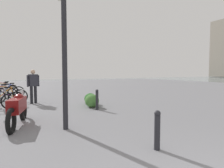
{
  "coord_description": "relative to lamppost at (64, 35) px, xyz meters",
  "views": [
    {
      "loc": [
        -0.65,
        2.08,
        1.58
      ],
      "look_at": [
        9.95,
        -3.55,
        0.81
      ],
      "focal_mm": 29.35,
      "sensor_mm": 36.0,
      "label": 1
    }
  ],
  "objects": [
    {
      "name": "bollard_near",
      "position": [
        -2.23,
        -1.31,
        -2.17
      ],
      "size": [
        0.13,
        0.13,
        0.81
      ],
      "color": "#232328",
      "rests_on": "ground"
    },
    {
      "name": "bicycle_yellow",
      "position": [
        8.85,
        1.93,
        -2.23
      ],
      "size": [
        0.25,
        1.77,
        0.95
      ],
      "color": "black",
      "rests_on": "ground"
    },
    {
      "name": "bicycle_orange",
      "position": [
        5.76,
        1.49,
        -2.23
      ],
      "size": [
        0.47,
        1.73,
        0.95
      ],
      "color": "black",
      "rests_on": "ground"
    },
    {
      "name": "bicycle_blue",
      "position": [
        7.93,
        1.56,
        -2.23
      ],
      "size": [
        0.24,
        1.77,
        0.95
      ],
      "color": "black",
      "rests_on": "ground"
    },
    {
      "name": "bollard_mid",
      "position": [
        2.03,
        -1.83,
        -2.14
      ],
      "size": [
        0.13,
        0.13,
        0.86
      ],
      "color": "#232328",
      "rests_on": "ground"
    },
    {
      "name": "pedestrian",
      "position": [
        4.99,
        0.4,
        -1.6
      ],
      "size": [
        0.34,
        0.6,
        1.71
      ],
      "color": "black",
      "rests_on": "ground"
    },
    {
      "name": "shrub_round",
      "position": [
        2.63,
        -1.84,
        -2.3
      ],
      "size": [
        0.69,
        0.62,
        0.59
      ],
      "color": "#477F38",
      "rests_on": "ground"
    },
    {
      "name": "shrub_low",
      "position": [
        3.36,
        -2.04,
        -2.32
      ],
      "size": [
        0.65,
        0.59,
        0.55
      ],
      "color": "#2D6628",
      "rests_on": "ground"
    },
    {
      "name": "motorcycle",
      "position": [
        1.06,
        1.16,
        -2.09
      ],
      "size": [
        2.14,
        0.66,
        1.06
      ],
      "color": "black",
      "rests_on": "ground"
    },
    {
      "name": "bicycle_purple",
      "position": [
        6.71,
        1.93,
        -2.23
      ],
      "size": [
        0.45,
        1.74,
        0.95
      ],
      "color": "black",
      "rests_on": "ground"
    },
    {
      "name": "lamppost",
      "position": [
        0.0,
        0.0,
        0.0
      ],
      "size": [
        0.98,
        0.28,
        3.87
      ],
      "color": "#232328",
      "rests_on": "ground"
    },
    {
      "name": "bicycle_white",
      "position": [
        7.32,
        1.81,
        -2.23
      ],
      "size": [
        0.38,
        1.75,
        0.95
      ],
      "color": "black",
      "rests_on": "ground"
    },
    {
      "name": "bicycle_red",
      "position": [
        10.18,
        1.92,
        -2.23
      ],
      "size": [
        0.48,
        1.73,
        0.95
      ],
      "color": "black",
      "rests_on": "ground"
    },
    {
      "name": "bicycle_silver",
      "position": [
        4.61,
        1.71,
        -2.23
      ],
      "size": [
        0.37,
        1.75,
        0.95
      ],
      "color": "black",
      "rests_on": "ground"
    }
  ]
}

